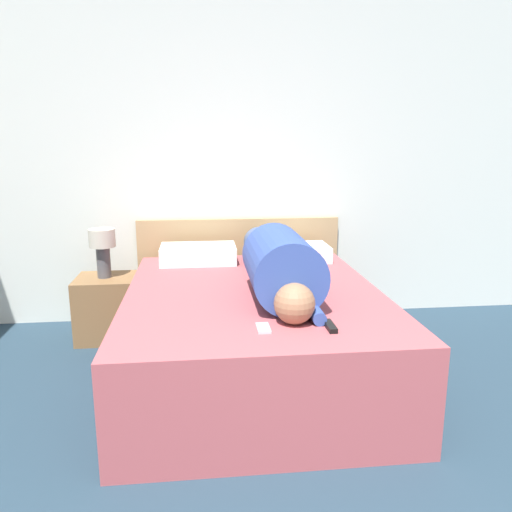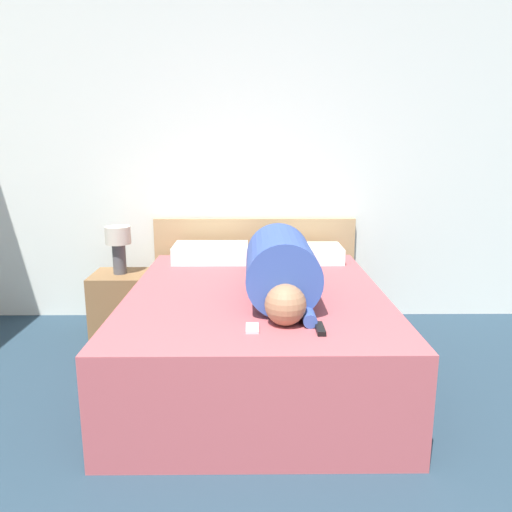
{
  "view_description": "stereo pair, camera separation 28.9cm",
  "coord_description": "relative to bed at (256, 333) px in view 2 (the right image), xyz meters",
  "views": [
    {
      "loc": [
        -0.42,
        -0.45,
        1.46
      ],
      "look_at": [
        -0.1,
        2.36,
        0.82
      ],
      "focal_mm": 35.0,
      "sensor_mm": 36.0,
      "label": 1
    },
    {
      "loc": [
        -0.13,
        -0.47,
        1.46
      ],
      "look_at": [
        -0.1,
        2.36,
        0.82
      ],
      "focal_mm": 35.0,
      "sensor_mm": 36.0,
      "label": 2
    }
  ],
  "objects": [
    {
      "name": "wall_back",
      "position": [
        0.1,
        1.2,
        1.01
      ],
      "size": [
        6.16,
        0.06,
        2.6
      ],
      "color": "silver",
      "rests_on": "ground_plane"
    },
    {
      "name": "bed",
      "position": [
        0.0,
        0.0,
        0.0
      ],
      "size": [
        1.56,
        1.98,
        0.57
      ],
      "color": "#A84C51",
      "rests_on": "ground_plane"
    },
    {
      "name": "headboard",
      "position": [
        0.0,
        1.13,
        0.14
      ],
      "size": [
        1.68,
        0.04,
        0.85
      ],
      "color": "tan",
      "rests_on": "ground_plane"
    },
    {
      "name": "nightstand",
      "position": [
        -1.04,
        0.77,
        -0.05
      ],
      "size": [
        0.43,
        0.41,
        0.48
      ],
      "color": "brown",
      "rests_on": "ground_plane"
    },
    {
      "name": "table_lamp",
      "position": [
        -1.04,
        0.77,
        0.43
      ],
      "size": [
        0.19,
        0.19,
        0.37
      ],
      "color": "#4C4C51",
      "rests_on": "nightstand"
    },
    {
      "name": "person_lying",
      "position": [
        0.14,
        -0.02,
        0.46
      ],
      "size": [
        0.4,
        1.66,
        0.4
      ],
      "color": "#936B4C",
      "rests_on": "bed"
    },
    {
      "name": "pillow_near_headboard",
      "position": [
        -0.34,
        0.79,
        0.35
      ],
      "size": [
        0.57,
        0.35,
        0.13
      ],
      "color": "white",
      "rests_on": "bed"
    },
    {
      "name": "pillow_second",
      "position": [
        0.4,
        0.79,
        0.35
      ],
      "size": [
        0.54,
        0.35,
        0.12
      ],
      "color": "white",
      "rests_on": "bed"
    },
    {
      "name": "tv_remote",
      "position": [
        0.31,
        -0.7,
        0.3
      ],
      "size": [
        0.04,
        0.15,
        0.02
      ],
      "color": "black",
      "rests_on": "bed"
    },
    {
      "name": "cell_phone",
      "position": [
        -0.02,
        -0.67,
        0.29
      ],
      "size": [
        0.06,
        0.13,
        0.01
      ],
      "color": "#B2B7BC",
      "rests_on": "bed"
    }
  ]
}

